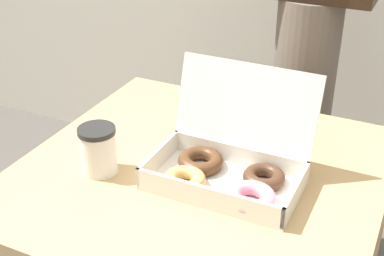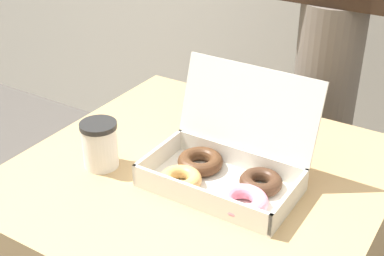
{
  "view_description": "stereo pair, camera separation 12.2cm",
  "coord_description": "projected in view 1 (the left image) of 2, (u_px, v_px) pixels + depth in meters",
  "views": [
    {
      "loc": [
        0.44,
        -0.97,
        1.41
      ],
      "look_at": [
        -0.02,
        -0.01,
        0.82
      ],
      "focal_mm": 50.0,
      "sensor_mm": 36.0,
      "label": 1
    },
    {
      "loc": [
        0.55,
        -0.91,
        1.41
      ],
      "look_at": [
        -0.02,
        -0.01,
        0.82
      ],
      "focal_mm": 50.0,
      "sensor_mm": 36.0,
      "label": 2
    }
  ],
  "objects": [
    {
      "name": "donut_box",
      "position": [
        227.0,
        167.0,
        1.21
      ],
      "size": [
        0.34,
        0.27,
        0.24
      ],
      "color": "silver",
      "rests_on": "table"
    },
    {
      "name": "coffee_cup",
      "position": [
        98.0,
        150.0,
        1.24
      ],
      "size": [
        0.09,
        0.09,
        0.12
      ],
      "color": "silver",
      "rests_on": "table"
    }
  ]
}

